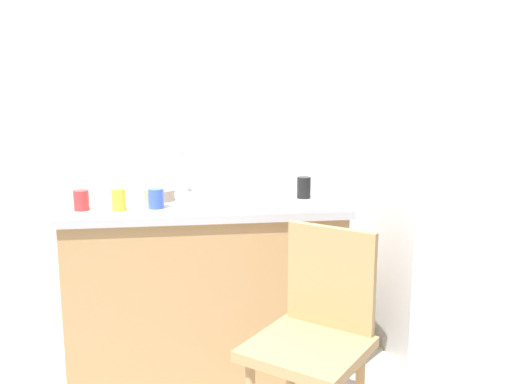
% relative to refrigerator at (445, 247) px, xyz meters
% --- Properties ---
extents(back_wall, '(4.80, 0.10, 2.48)m').
position_rel_refrigerator_xyz_m(back_wall, '(-1.03, 0.36, 0.67)').
color(back_wall, white).
rests_on(back_wall, ground_plane).
extents(cabinet_base, '(1.30, 0.60, 0.82)m').
position_rel_refrigerator_xyz_m(cabinet_base, '(-1.28, 0.01, -0.16)').
color(cabinet_base, tan).
rests_on(cabinet_base, ground_plane).
extents(countertop, '(1.34, 0.64, 0.04)m').
position_rel_refrigerator_xyz_m(countertop, '(-1.28, 0.01, 0.27)').
color(countertop, '#B7B7BC').
rests_on(countertop, cabinet_base).
extents(faucet, '(0.02, 0.02, 0.23)m').
position_rel_refrigerator_xyz_m(faucet, '(-1.39, 0.26, 0.40)').
color(faucet, '#B7B7BC').
rests_on(faucet, countertop).
extents(refrigerator, '(0.63, 0.61, 1.14)m').
position_rel_refrigerator_xyz_m(refrigerator, '(0.00, 0.00, 0.00)').
color(refrigerator, silver).
rests_on(refrigerator, ground_plane).
extents(chair, '(0.56, 0.56, 0.89)m').
position_rel_refrigerator_xyz_m(chair, '(-0.91, -0.81, -0.07)').
color(chair, tan).
rests_on(chair, ground_plane).
extents(dish_tray, '(0.28, 0.20, 0.05)m').
position_rel_refrigerator_xyz_m(dish_tray, '(-1.07, -0.01, 0.31)').
color(dish_tray, white).
rests_on(dish_tray, countertop).
extents(terracotta_bowl, '(0.15, 0.15, 0.05)m').
position_rel_refrigerator_xyz_m(terracotta_bowl, '(-1.50, 0.07, 0.31)').
color(terracotta_bowl, gray).
rests_on(terracotta_bowl, countertop).
extents(cup_black, '(0.07, 0.07, 0.11)m').
position_rel_refrigerator_xyz_m(cup_black, '(-0.77, 0.02, 0.34)').
color(cup_black, black).
rests_on(cup_black, countertop).
extents(cup_blue, '(0.07, 0.07, 0.09)m').
position_rel_refrigerator_xyz_m(cup_blue, '(-1.51, -0.12, 0.33)').
color(cup_blue, blue).
rests_on(cup_blue, countertop).
extents(cup_yellow, '(0.07, 0.07, 0.10)m').
position_rel_refrigerator_xyz_m(cup_yellow, '(-1.68, -0.14, 0.33)').
color(cup_yellow, yellow).
rests_on(cup_yellow, countertop).
extents(cup_red, '(0.07, 0.07, 0.09)m').
position_rel_refrigerator_xyz_m(cup_red, '(-1.85, -0.12, 0.33)').
color(cup_red, red).
rests_on(cup_red, countertop).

